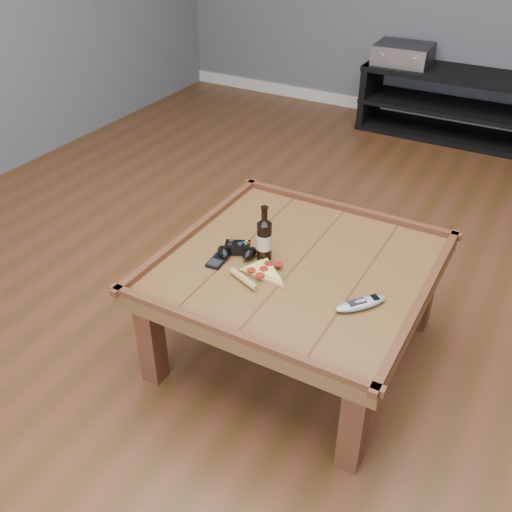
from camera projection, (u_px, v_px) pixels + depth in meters
The scene contains 10 objects.
ground at pixel (294, 349), 2.47m from camera, with size 6.00×6.00×0.00m, color #462C14.
baseboard at pixel (457, 120), 4.60m from camera, with size 5.00×0.02×0.10m, color silver.
coffee_table at pixel (297, 276), 2.25m from camera, with size 1.03×1.03×0.48m.
media_console at pixel (455, 106), 4.32m from camera, with size 1.40×0.45×0.50m.
beer_bottle at pixel (264, 238), 2.19m from camera, with size 0.06×0.06×0.23m.
game_controller at pixel (237, 250), 2.25m from camera, with size 0.16×0.15×0.05m.
pizza_slice at pixel (261, 272), 2.15m from camera, with size 0.24×0.29×0.03m.
smartphone at pixel (218, 260), 2.22m from camera, with size 0.06×0.11×0.01m.
remote_control at pixel (361, 303), 1.99m from camera, with size 0.17×0.19×0.03m.
av_receiver at pixel (403, 54), 4.31m from camera, with size 0.42×0.36×0.14m.
Camera 1 is at (0.75, -1.67, 1.71)m, focal length 40.00 mm.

